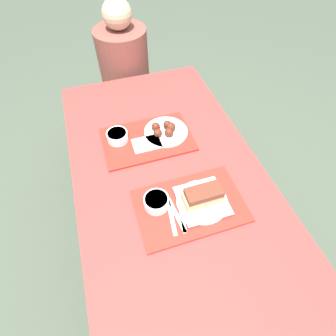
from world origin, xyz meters
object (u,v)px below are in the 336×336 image
Objects in this scene: bowl_coleslaw_near at (156,201)px; wings_plate_far at (165,130)px; person_seated_across at (123,61)px; brisket_sandwich_plate at (203,198)px; tray_near at (190,206)px; tray_far at (148,139)px; bowl_coleslaw_far at (117,136)px.

bowl_coleslaw_near is 0.47× the size of wings_plate_far.
person_seated_across is at bearing 85.16° from bowl_coleslaw_near.
bowl_coleslaw_near is 0.49× the size of brisket_sandwich_plate.
brisket_sandwich_plate is at bearing -87.04° from wings_plate_far.
tray_near and tray_far have the same top height.
person_seated_across is (-0.03, 1.24, -0.01)m from tray_near.
person_seated_across is at bearing 76.68° from bowl_coleslaw_far.
tray_far is 2.08× the size of brisket_sandwich_plate.
tray_far is 0.39m from bowl_coleslaw_near.
bowl_coleslaw_near is 1.20m from person_seated_across.
brisket_sandwich_plate is at bearing -13.59° from bowl_coleslaw_near.
wings_plate_far is at bearing 92.96° from brisket_sandwich_plate.
tray_near is 0.06m from brisket_sandwich_plate.
tray_near is at bearing 177.75° from brisket_sandwich_plate.
brisket_sandwich_plate reaches higher than tray_near.
bowl_coleslaw_near is at bearing -112.22° from wings_plate_far.
wings_plate_far is (0.24, -0.02, -0.01)m from bowl_coleslaw_far.
tray_near is 4.24× the size of bowl_coleslaw_far.
wings_plate_far reaches higher than tray_near.
tray_far is 0.45m from brisket_sandwich_plate.
tray_far is 0.67× the size of person_seated_across.
bowl_coleslaw_near reaches higher than tray_far.
brisket_sandwich_plate is (0.12, -0.43, 0.04)m from tray_far.
tray_far is 4.24× the size of bowl_coleslaw_near.
tray_far is at bearing -92.62° from person_seated_across.
tray_near is at bearing -88.45° from person_seated_across.
tray_near is 2.08× the size of brisket_sandwich_plate.
tray_far is 0.10m from wings_plate_far.
bowl_coleslaw_near is at bearing -94.84° from person_seated_across.
tray_near is 0.45m from wings_plate_far.
person_seated_across reaches higher than tray_near.
person_seated_across is (-0.09, 1.24, -0.05)m from brisket_sandwich_plate.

